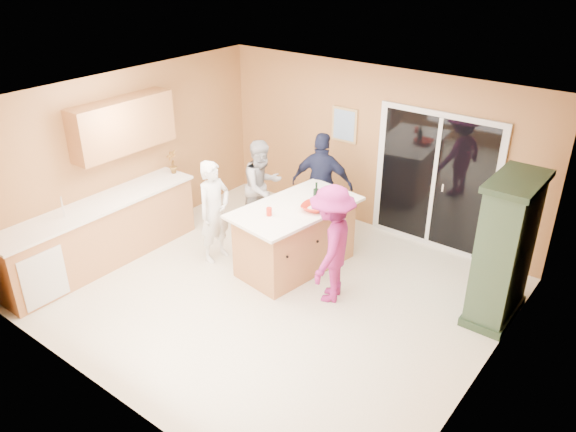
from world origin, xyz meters
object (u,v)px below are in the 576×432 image
Objects in this scene: woman_white at (214,211)px; woman_grey at (262,187)px; kitchen_island at (295,239)px; green_hutch at (504,252)px; woman_navy at (322,184)px; woman_magenta at (331,244)px.

woman_white is 1.01× the size of woman_grey.
kitchen_island is 1.22m from woman_white.
woman_navy is at bearing 170.60° from green_hutch.
kitchen_island is at bearing -130.98° from woman_magenta.
green_hutch reaches higher than woman_navy.
green_hutch reaches higher than woman_grey.
kitchen_island is 1.26m from woman_grey.
woman_navy is at bearing 113.42° from kitchen_island.
green_hutch reaches higher than woman_magenta.
woman_white is at bearing -146.00° from kitchen_island.
woman_navy is (-0.30, 1.09, 0.38)m from kitchen_island.
woman_magenta reaches higher than woman_grey.
woman_magenta reaches higher than kitchen_island.
green_hutch is 1.18× the size of woman_magenta.
green_hutch is 3.01m from woman_navy.
woman_magenta is (1.12, -1.43, -0.03)m from woman_navy.
woman_white is at bearing -103.25° from woman_magenta.
kitchen_island is 1.23× the size of woman_magenta.
green_hutch is at bearing -80.13° from woman_grey.
woman_navy reaches higher than woman_white.
green_hutch is 3.90m from woman_white.
kitchen_island is at bearing -108.51° from woman_grey.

